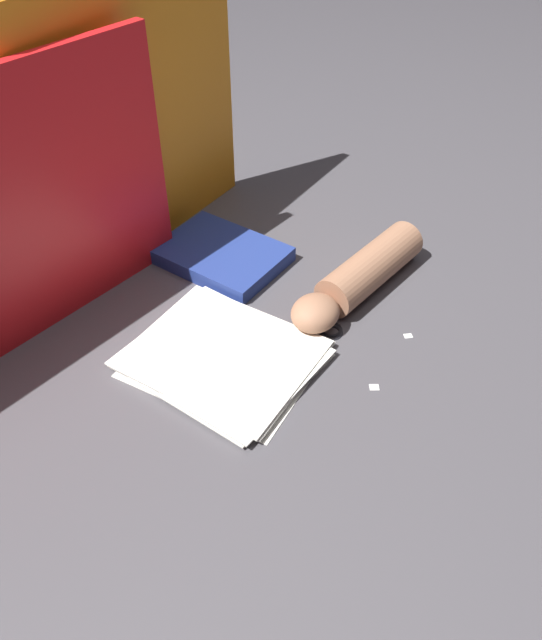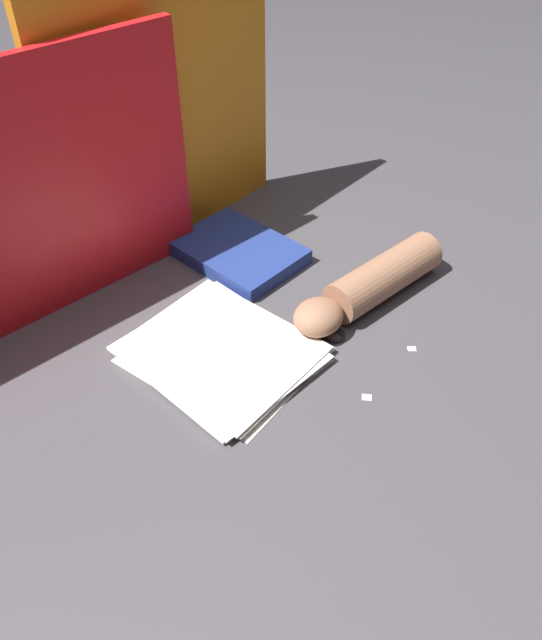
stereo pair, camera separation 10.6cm
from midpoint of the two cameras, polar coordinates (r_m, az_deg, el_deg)
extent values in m
plane|color=#4C494F|center=(1.08, 1.84, -3.55)|extent=(6.00, 6.00, 0.00)
cube|color=orange|center=(1.27, -6.85, 18.10)|extent=(0.54, 0.03, 0.52)
cube|color=white|center=(1.08, -1.52, -3.36)|extent=(0.27, 0.31, 0.00)
cube|color=white|center=(1.08, -1.78, -3.12)|extent=(0.28, 0.32, 0.00)
cube|color=white|center=(1.07, -2.14, -3.15)|extent=(0.27, 0.31, 0.00)
cube|color=white|center=(1.07, -1.61, -2.92)|extent=(0.26, 0.30, 0.00)
cube|color=white|center=(1.07, -1.80, -3.03)|extent=(0.27, 0.31, 0.00)
cube|color=white|center=(1.07, -1.81, -2.76)|extent=(0.25, 0.30, 0.00)
cube|color=navy|center=(1.29, -0.66, 6.19)|extent=(0.19, 0.25, 0.03)
sphere|color=silver|center=(1.12, 7.18, -1.36)|extent=(0.01, 0.01, 0.01)
cylinder|color=silver|center=(1.12, 4.74, -1.41)|extent=(0.07, 0.08, 0.01)
torus|color=black|center=(1.13, 8.47, -1.33)|extent=(0.06, 0.06, 0.01)
cylinder|color=silver|center=(1.13, 4.81, -0.86)|extent=(0.04, 0.09, 0.01)
torus|color=black|center=(1.12, 8.45, -1.63)|extent=(0.06, 0.06, 0.01)
cylinder|color=#A87556|center=(1.21, 12.76, 3.83)|extent=(0.27, 0.12, 0.08)
ellipsoid|color=#A87556|center=(1.10, 7.10, 0.16)|extent=(0.10, 0.10, 0.06)
cube|color=white|center=(1.03, 11.68, -7.07)|extent=(0.02, 0.02, 0.00)
cube|color=white|center=(1.13, 15.39, -2.67)|extent=(0.02, 0.02, 0.00)
camera|label=1|loc=(0.05, -87.13, 2.56)|focal=35.00mm
camera|label=2|loc=(0.05, 92.87, -2.56)|focal=35.00mm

